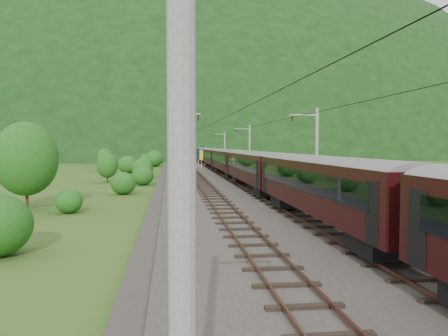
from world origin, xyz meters
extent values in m
plane|color=#32551A|center=(0.00, 0.00, 0.00)|extent=(600.00, 600.00, 0.00)
cube|color=#38332D|center=(0.00, 10.00, 0.15)|extent=(14.00, 220.00, 0.30)
cube|color=brown|center=(-3.12, 10.00, 0.49)|extent=(0.08, 220.00, 0.15)
cube|color=brown|center=(-1.68, 10.00, 0.49)|extent=(0.08, 220.00, 0.15)
cube|color=black|center=(-2.40, 10.00, 0.36)|extent=(2.40, 220.00, 0.12)
cube|color=brown|center=(1.68, 10.00, 0.49)|extent=(0.08, 220.00, 0.15)
cube|color=brown|center=(3.12, 10.00, 0.49)|extent=(0.08, 220.00, 0.15)
cube|color=black|center=(2.40, 10.00, 0.36)|extent=(2.40, 220.00, 0.12)
cylinder|color=gray|center=(-6.20, -32.00, 4.30)|extent=(0.28, 0.28, 8.00)
cylinder|color=gray|center=(-6.20, 0.00, 4.30)|extent=(0.28, 0.28, 8.00)
cube|color=gray|center=(-5.00, 0.00, 7.70)|extent=(2.40, 0.12, 0.12)
cylinder|color=black|center=(-4.00, 0.00, 7.40)|extent=(0.10, 0.10, 0.50)
cylinder|color=gray|center=(-6.20, 32.00, 4.30)|extent=(0.28, 0.28, 8.00)
cube|color=gray|center=(-5.00, 32.00, 7.70)|extent=(2.40, 0.12, 0.12)
cylinder|color=black|center=(-4.00, 32.00, 7.40)|extent=(0.10, 0.10, 0.50)
cylinder|color=gray|center=(-6.20, 64.00, 4.30)|extent=(0.28, 0.28, 8.00)
cube|color=gray|center=(-5.00, 64.00, 7.70)|extent=(2.40, 0.12, 0.12)
cylinder|color=black|center=(-4.00, 64.00, 7.40)|extent=(0.10, 0.10, 0.50)
cylinder|color=gray|center=(-6.20, 96.00, 4.30)|extent=(0.28, 0.28, 8.00)
cube|color=gray|center=(-5.00, 96.00, 7.70)|extent=(2.40, 0.12, 0.12)
cylinder|color=black|center=(-4.00, 96.00, 7.40)|extent=(0.10, 0.10, 0.50)
cylinder|color=gray|center=(-6.20, 128.00, 4.30)|extent=(0.28, 0.28, 8.00)
cube|color=gray|center=(-5.00, 128.00, 7.70)|extent=(2.40, 0.12, 0.12)
cylinder|color=black|center=(-4.00, 128.00, 7.40)|extent=(0.10, 0.10, 0.50)
cylinder|color=gray|center=(6.20, 0.00, 4.30)|extent=(0.28, 0.28, 8.00)
cube|color=gray|center=(5.00, 0.00, 7.70)|extent=(2.40, 0.12, 0.12)
cylinder|color=black|center=(4.00, 0.00, 7.40)|extent=(0.10, 0.10, 0.50)
cylinder|color=gray|center=(6.20, 32.00, 4.30)|extent=(0.28, 0.28, 8.00)
cube|color=gray|center=(5.00, 32.00, 7.70)|extent=(2.40, 0.12, 0.12)
cylinder|color=black|center=(4.00, 32.00, 7.40)|extent=(0.10, 0.10, 0.50)
cylinder|color=gray|center=(6.20, 64.00, 4.30)|extent=(0.28, 0.28, 8.00)
cube|color=gray|center=(5.00, 64.00, 7.70)|extent=(2.40, 0.12, 0.12)
cylinder|color=black|center=(4.00, 64.00, 7.40)|extent=(0.10, 0.10, 0.50)
cylinder|color=gray|center=(6.20, 96.00, 4.30)|extent=(0.28, 0.28, 8.00)
cube|color=gray|center=(5.00, 96.00, 7.70)|extent=(2.40, 0.12, 0.12)
cylinder|color=black|center=(4.00, 96.00, 7.40)|extent=(0.10, 0.10, 0.50)
cylinder|color=gray|center=(6.20, 128.00, 4.30)|extent=(0.28, 0.28, 8.00)
cube|color=gray|center=(5.00, 128.00, 7.70)|extent=(2.40, 0.12, 0.12)
cylinder|color=black|center=(4.00, 128.00, 7.40)|extent=(0.10, 0.10, 0.50)
cylinder|color=black|center=(-2.40, 10.00, 7.10)|extent=(0.03, 198.00, 0.03)
cylinder|color=black|center=(2.40, 10.00, 7.10)|extent=(0.03, 198.00, 0.03)
ellipsoid|color=black|center=(0.00, 260.00, 0.00)|extent=(504.00, 360.00, 244.00)
ellipsoid|color=black|center=(-120.00, 300.00, 0.00)|extent=(336.00, 280.00, 132.00)
cube|color=black|center=(2.40, -11.89, 2.80)|extent=(2.69, 20.43, 2.79)
cylinder|color=gray|center=(2.40, -11.89, 4.05)|extent=(2.69, 20.33, 2.69)
cube|color=black|center=(1.03, -11.89, 3.13)|extent=(0.05, 17.98, 1.07)
cube|color=black|center=(3.77, -11.89, 3.13)|extent=(0.05, 17.98, 1.07)
cube|color=black|center=(2.40, -19.04, 0.99)|extent=(2.04, 2.97, 0.84)
cube|color=black|center=(2.40, -4.75, 0.99)|extent=(2.04, 2.97, 0.84)
cube|color=black|center=(2.40, 9.46, 2.80)|extent=(2.69, 20.43, 2.79)
cylinder|color=gray|center=(2.40, 9.46, 4.05)|extent=(2.69, 20.33, 2.69)
cube|color=black|center=(1.03, 9.46, 3.13)|extent=(0.05, 17.98, 1.07)
cube|color=black|center=(3.77, 9.46, 3.13)|extent=(0.05, 17.98, 1.07)
cube|color=black|center=(2.40, 2.31, 0.99)|extent=(2.04, 2.97, 0.84)
cube|color=black|center=(2.40, 16.61, 0.99)|extent=(2.04, 2.97, 0.84)
cube|color=black|center=(2.40, 30.82, 2.80)|extent=(2.69, 20.43, 2.79)
cylinder|color=gray|center=(2.40, 30.82, 4.05)|extent=(2.69, 20.33, 2.69)
cube|color=black|center=(1.03, 30.82, 3.13)|extent=(0.05, 17.98, 1.07)
cube|color=black|center=(3.77, 30.82, 3.13)|extent=(0.05, 17.98, 1.07)
cube|color=black|center=(2.40, 23.67, 0.99)|extent=(2.04, 2.97, 0.84)
cube|color=black|center=(2.40, 37.97, 0.99)|extent=(2.04, 2.97, 0.84)
cube|color=black|center=(2.40, 52.17, 2.80)|extent=(2.69, 20.43, 2.79)
cylinder|color=gray|center=(2.40, 52.17, 4.05)|extent=(2.69, 20.33, 2.69)
cube|color=black|center=(1.03, 52.17, 3.13)|extent=(0.05, 17.98, 1.07)
cube|color=black|center=(3.77, 52.17, 3.13)|extent=(0.05, 17.98, 1.07)
cube|color=black|center=(2.40, 45.02, 0.99)|extent=(2.04, 2.97, 0.84)
cube|color=black|center=(2.40, 59.32, 0.99)|extent=(2.04, 2.97, 0.84)
cube|color=navy|center=(2.40, 81.88, 2.80)|extent=(2.69, 16.71, 2.79)
cylinder|color=gray|center=(2.40, 81.88, 4.05)|extent=(2.69, 16.63, 2.69)
cube|color=black|center=(1.03, 81.88, 3.13)|extent=(0.05, 14.71, 1.07)
cube|color=black|center=(3.77, 81.88, 3.13)|extent=(0.05, 14.71, 1.07)
cube|color=black|center=(2.40, 76.03, 0.99)|extent=(2.04, 2.97, 0.84)
cube|color=black|center=(2.40, 87.73, 0.99)|extent=(2.04, 2.97, 0.84)
cube|color=gold|center=(2.40, 90.04, 2.61)|extent=(2.75, 0.50, 2.51)
cube|color=gold|center=(2.40, 73.73, 2.61)|extent=(2.75, 0.50, 2.51)
cube|color=black|center=(2.40, 84.88, 4.70)|extent=(0.08, 1.60, 0.84)
cylinder|color=red|center=(-0.02, 61.99, 1.11)|extent=(0.17, 0.17, 1.61)
cylinder|color=red|center=(0.21, 55.44, 1.05)|extent=(0.16, 0.16, 1.49)
cylinder|color=black|center=(-3.12, 44.09, 1.33)|extent=(0.14, 0.14, 2.06)
sphere|color=red|center=(-3.12, 44.09, 2.41)|extent=(0.25, 0.25, 0.25)
ellipsoid|color=#1F5216|center=(-13.89, -2.47, 0.90)|extent=(2.01, 2.01, 1.81)
ellipsoid|color=#1F5216|center=(-11.17, 9.76, 1.17)|extent=(2.59, 2.59, 2.33)
ellipsoid|color=#1F5216|center=(-9.82, 20.13, 1.24)|extent=(2.76, 2.76, 2.49)
ellipsoid|color=#1F5216|center=(-10.70, 33.20, 1.51)|extent=(3.36, 3.36, 3.02)
ellipsoid|color=#1F5216|center=(-14.04, 44.54, 1.59)|extent=(3.53, 3.53, 3.17)
ellipsoid|color=#1F5216|center=(-11.71, 58.01, 1.38)|extent=(3.06, 3.06, 2.75)
ellipsoid|color=#1F5216|center=(-10.11, 68.42, 1.92)|extent=(4.26, 4.26, 3.84)
ellipsoid|color=#1F5216|center=(-12.64, 79.03, 1.43)|extent=(3.17, 3.17, 2.85)
ellipsoid|color=#1F5216|center=(-15.28, 92.22, 1.92)|extent=(4.28, 4.28, 3.85)
cylinder|color=black|center=(-17.56, -0.41, 1.89)|extent=(0.24, 0.24, 3.79)
ellipsoid|color=#1F5216|center=(-17.56, -0.41, 4.06)|extent=(4.87, 4.87, 5.84)
cylinder|color=black|center=(-14.83, 24.42, 1.12)|extent=(0.24, 0.24, 2.24)
ellipsoid|color=#1F5216|center=(-14.83, 24.42, 2.40)|extent=(2.87, 2.87, 3.45)
cylinder|color=black|center=(-19.34, 53.35, 1.23)|extent=(0.24, 0.24, 2.46)
ellipsoid|color=#1F5216|center=(-19.34, 53.35, 2.63)|extent=(3.16, 3.16, 3.79)
ellipsoid|color=#1F5216|center=(10.35, -3.16, 0.92)|extent=(2.05, 2.05, 1.84)
ellipsoid|color=#1F5216|center=(13.65, 10.42, 0.75)|extent=(1.68, 1.68, 1.51)
ellipsoid|color=#1F5216|center=(11.45, 28.87, 1.41)|extent=(3.14, 3.14, 2.83)
ellipsoid|color=#1F5216|center=(11.76, 43.56, 0.84)|extent=(1.86, 1.86, 1.68)
ellipsoid|color=#1F5216|center=(11.73, 65.17, 1.13)|extent=(2.52, 2.52, 2.27)
camera|label=1|loc=(-6.31, -36.24, 5.12)|focal=35.00mm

